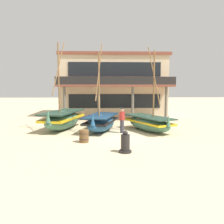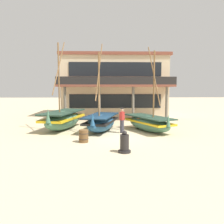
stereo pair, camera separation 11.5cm
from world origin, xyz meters
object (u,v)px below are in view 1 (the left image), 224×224
(fishing_boat_far_right, at_px, (149,123))
(fisherman_by_hull, at_px, (122,121))
(wooden_barrel, at_px, (84,136))
(fishing_boat_centre_large, at_px, (63,119))
(fishing_boat_near_left, at_px, (101,122))
(harbor_building_main, at_px, (113,86))
(capstan_winch, at_px, (125,144))

(fishing_boat_far_right, height_order, fisherman_by_hull, fishing_boat_far_right)
(fisherman_by_hull, relative_size, wooden_barrel, 2.41)
(fishing_boat_far_right, relative_size, wooden_barrel, 8.28)
(fishing_boat_far_right, bearing_deg, fisherman_by_hull, -163.20)
(fishing_boat_centre_large, xyz_separation_m, fisherman_by_hull, (4.21, -1.61, 0.10))
(fishing_boat_near_left, height_order, harbor_building_main, harbor_building_main)
(fishing_boat_far_right, bearing_deg, fishing_boat_centre_large, 170.41)
(fishing_boat_far_right, relative_size, capstan_winch, 5.59)
(fishing_boat_centre_large, bearing_deg, fishing_boat_far_right, -9.59)
(fisherman_by_hull, relative_size, harbor_building_main, 0.15)
(fishing_boat_centre_large, bearing_deg, capstan_winch, -58.04)
(fisherman_by_hull, height_order, wooden_barrel, fisherman_by_hull)
(fisherman_by_hull, distance_m, capstan_winch, 4.78)
(fishing_boat_near_left, xyz_separation_m, harbor_building_main, (1.30, 10.34, 2.65))
(fishing_boat_centre_large, bearing_deg, harbor_building_main, 66.56)
(capstan_winch, bearing_deg, fishing_boat_far_right, 68.04)
(fisherman_by_hull, bearing_deg, capstan_winch, -92.87)
(fishing_boat_near_left, xyz_separation_m, fisherman_by_hull, (1.41, -0.73, 0.20))
(fishing_boat_near_left, bearing_deg, fishing_boat_centre_large, 162.50)
(wooden_barrel, bearing_deg, fisherman_by_hull, 48.36)
(capstan_winch, bearing_deg, fishing_boat_centre_large, 121.96)
(fishing_boat_far_right, xyz_separation_m, wooden_barrel, (-4.25, -3.20, -0.25))
(fisherman_by_hull, bearing_deg, fishing_boat_near_left, 152.68)
(fishing_boat_centre_large, height_order, harbor_building_main, harbor_building_main)
(fisherman_by_hull, xyz_separation_m, wooden_barrel, (-2.34, -2.63, -0.48))
(fishing_boat_centre_large, distance_m, harbor_building_main, 10.62)
(fishing_boat_far_right, height_order, harbor_building_main, harbor_building_main)
(fishing_boat_centre_large, height_order, wooden_barrel, fishing_boat_centre_large)
(wooden_barrel, xyz_separation_m, harbor_building_main, (2.23, 13.70, 2.94))
(fisherman_by_hull, distance_m, harbor_building_main, 11.34)
(fishing_boat_centre_large, bearing_deg, wooden_barrel, -66.15)
(fishing_boat_centre_large, relative_size, fishing_boat_far_right, 1.09)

